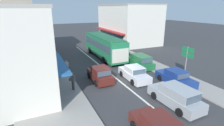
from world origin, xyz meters
TOP-DOWN VIEW (x-y plane):
  - ground_plane at (0.00, 0.00)m, footprint 140.00×140.00m
  - lane_centre_line at (0.00, 4.00)m, footprint 0.20×28.00m
  - sidewalk_left at (-6.80, 6.00)m, footprint 5.20×44.00m
  - kerb_right at (6.20, 6.00)m, footprint 2.80×44.00m
  - shopfront_mid_block at (-10.18, 7.38)m, footprint 7.29×7.45m
  - shopfront_far_end at (-10.18, 15.97)m, footprint 7.48×9.01m
  - building_right_far at (11.48, 18.28)m, footprint 9.30×13.94m
  - city_bus at (2.06, 8.85)m, footprint 2.81×10.88m
  - wagon_adjacent_lane_lead at (1.82, -6.21)m, footprint 2.05×4.56m
  - hatchback_behind_bus_mid at (-1.80, 0.59)m, footprint 1.83×3.71m
  - sedan_queue_gap_filler at (1.59, -0.53)m, footprint 2.03×4.27m
  - parked_sedan_kerb_front at (4.68, -3.19)m, footprint 2.01×4.26m
  - parked_wagon_kerb_second at (4.44, 2.72)m, footprint 2.07×4.56m
  - parked_hatchback_kerb_third at (4.44, 8.21)m, footprint 1.88×3.74m
  - parked_sedan_kerb_rear at (4.78, 13.85)m, footprint 2.02×4.26m
  - traffic_light_downstreet at (-4.00, 20.39)m, footprint 0.33×0.24m
  - directional_road_sign at (6.14, -2.97)m, footprint 0.10×1.40m
  - pedestrian_with_handbag_near at (-4.83, -0.52)m, footprint 0.51×0.60m
  - pedestrian_browsing_midblock at (-5.13, 9.51)m, footprint 0.36×0.65m
  - pedestrian_far_walker at (-4.62, 3.63)m, footprint 0.57×0.27m

SIDE VIEW (x-z plane):
  - ground_plane at x=0.00m, z-range 0.00..0.00m
  - lane_centre_line at x=0.00m, z-range 0.00..0.01m
  - kerb_right at x=6.20m, z-range 0.00..0.12m
  - sidewalk_left at x=-6.80m, z-range 0.00..0.14m
  - sedan_queue_gap_filler at x=1.59m, z-range -0.07..1.40m
  - parked_sedan_kerb_front at x=4.68m, z-range -0.07..1.40m
  - parked_sedan_kerb_rear at x=4.78m, z-range -0.07..1.40m
  - hatchback_behind_bus_mid at x=-1.80m, z-range -0.06..1.48m
  - parked_hatchback_kerb_third at x=4.44m, z-range -0.06..1.48m
  - wagon_adjacent_lane_lead at x=1.82m, z-range -0.04..1.53m
  - parked_wagon_kerb_second at x=4.44m, z-range -0.04..1.53m
  - pedestrian_far_walker at x=-4.62m, z-range 0.25..1.88m
  - pedestrian_with_handbag_near at x=-4.83m, z-range 0.25..1.88m
  - pedestrian_browsing_midblock at x=-5.13m, z-range 0.25..1.88m
  - city_bus at x=2.06m, z-range 0.27..3.49m
  - directional_road_sign at x=6.14m, z-range 0.90..4.50m
  - traffic_light_downstreet at x=-4.00m, z-range 0.75..4.95m
  - shopfront_mid_block at x=-10.18m, z-range 0.00..6.93m
  - building_right_far at x=11.48m, z-range 0.00..7.89m
  - shopfront_far_end at x=-10.18m, z-range -0.01..8.56m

